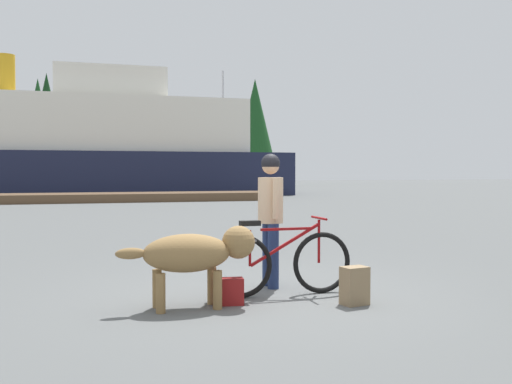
% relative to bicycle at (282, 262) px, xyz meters
% --- Properties ---
extents(ground_plane, '(160.00, 160.00, 0.00)m').
position_rel_bicycle_xyz_m(ground_plane, '(-0.15, 0.11, -0.40)').
color(ground_plane, '#595B5B').
extents(bicycle, '(1.74, 0.44, 0.92)m').
position_rel_bicycle_xyz_m(bicycle, '(0.00, 0.00, 0.00)').
color(bicycle, black).
rests_on(bicycle, ground_plane).
extents(person_cyclist, '(0.32, 0.53, 1.69)m').
position_rel_bicycle_xyz_m(person_cyclist, '(0.05, 0.54, 0.62)').
color(person_cyclist, navy).
rests_on(person_cyclist, ground_plane).
extents(dog, '(1.51, 0.48, 0.87)m').
position_rel_bicycle_xyz_m(dog, '(-1.09, -0.32, 0.19)').
color(dog, olive).
rests_on(dog, ground_plane).
extents(backpack, '(0.31, 0.25, 0.42)m').
position_rel_bicycle_xyz_m(backpack, '(0.61, -0.69, -0.19)').
color(backpack, '#8C7251').
rests_on(backpack, ground_plane).
extents(handbag_pannier, '(0.34, 0.23, 0.29)m').
position_rel_bicycle_xyz_m(handbag_pannier, '(-0.72, -0.27, -0.25)').
color(handbag_pannier, maroon).
rests_on(handbag_pannier, ground_plane).
extents(dock_pier, '(16.72, 2.91, 0.40)m').
position_rel_bicycle_xyz_m(dock_pier, '(-0.88, 22.93, -0.20)').
color(dock_pier, brown).
rests_on(dock_pier, ground_plane).
extents(ferry_boat, '(26.62, 7.46, 8.18)m').
position_rel_bicycle_xyz_m(ferry_boat, '(-2.59, 30.86, 2.43)').
color(ferry_boat, '#191E38').
rests_on(ferry_boat, ground_plane).
extents(sailboat_moored, '(6.17, 1.73, 8.68)m').
position_rel_bicycle_xyz_m(sailboat_moored, '(8.19, 35.47, 0.13)').
color(sailboat_moored, navy).
rests_on(sailboat_moored, ground_plane).
extents(pine_tree_far_left, '(3.20, 3.20, 9.94)m').
position_rel_bicycle_xyz_m(pine_tree_far_left, '(-7.78, 52.16, 5.65)').
color(pine_tree_far_left, '#4C331E').
rests_on(pine_tree_far_left, ground_plane).
extents(pine_tree_center, '(3.26, 3.26, 9.79)m').
position_rel_bicycle_xyz_m(pine_tree_center, '(-5.10, 50.76, 5.59)').
color(pine_tree_center, '#4C331E').
rests_on(pine_tree_center, ground_plane).
extents(pine_tree_far_right, '(3.90, 3.90, 10.62)m').
position_rel_bicycle_xyz_m(pine_tree_far_right, '(15.24, 50.44, 6.11)').
color(pine_tree_far_right, '#4C331E').
rests_on(pine_tree_far_right, ground_plane).
extents(pine_tree_mid_back, '(3.29, 3.29, 10.83)m').
position_rel_bicycle_xyz_m(pine_tree_mid_back, '(-4.47, 54.14, 6.59)').
color(pine_tree_mid_back, '#4C331E').
rests_on(pine_tree_mid_back, ground_plane).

